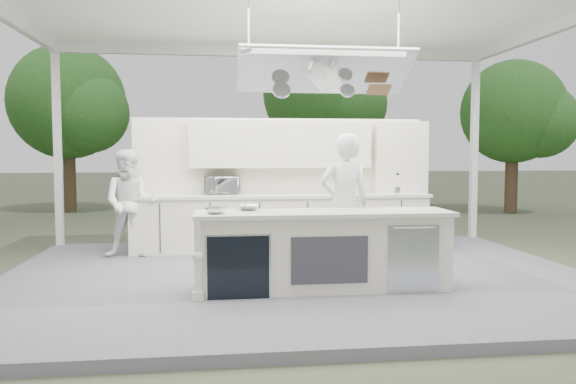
{
  "coord_description": "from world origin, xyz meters",
  "views": [
    {
      "loc": [
        -1.07,
        -7.54,
        1.78
      ],
      "look_at": [
        -0.08,
        0.4,
        1.22
      ],
      "focal_mm": 35.0,
      "sensor_mm": 36.0,
      "label": 1
    }
  ],
  "objects": [
    {
      "name": "ground",
      "position": [
        0.0,
        0.0,
        0.0
      ],
      "size": [
        90.0,
        90.0,
        0.0
      ],
      "primitive_type": "plane",
      "color": "#454B33",
      "rests_on": "ground"
    },
    {
      "name": "stage_deck",
      "position": [
        0.0,
        0.0,
        0.06
      ],
      "size": [
        8.0,
        6.0,
        0.12
      ],
      "primitive_type": "cube",
      "color": "slate",
      "rests_on": "ground"
    },
    {
      "name": "tent",
      "position": [
        0.0,
        -0.01,
        3.71
      ],
      "size": [
        8.2,
        6.2,
        3.86
      ],
      "color": "white",
      "rests_on": "ground"
    },
    {
      "name": "demo_island",
      "position": [
        0.18,
        -0.91,
        0.6
      ],
      "size": [
        3.1,
        0.79,
        0.95
      ],
      "color": "beige",
      "rests_on": "stage_deck"
    },
    {
      "name": "back_counter",
      "position": [
        0.0,
        1.9,
        0.6
      ],
      "size": [
        5.08,
        0.72,
        0.95
      ],
      "color": "beige",
      "rests_on": "stage_deck"
    },
    {
      "name": "back_wall_unit",
      "position": [
        0.44,
        2.11,
        1.57
      ],
      "size": [
        5.05,
        0.48,
        2.25
      ],
      "color": "beige",
      "rests_on": "stage_deck"
    },
    {
      "name": "tree_cluster",
      "position": [
        -0.16,
        9.77,
        3.29
      ],
      "size": [
        19.55,
        9.4,
        5.85
      ],
      "color": "#4B3825",
      "rests_on": "ground"
    },
    {
      "name": "head_chef",
      "position": [
        0.65,
        -0.01,
        1.08
      ],
      "size": [
        0.73,
        0.5,
        1.92
      ],
      "primitive_type": "imported",
      "rotation": [
        0.0,
        0.0,
        3.2
      ],
      "color": "white",
      "rests_on": "stage_deck"
    },
    {
      "name": "sous_chef",
      "position": [
        -2.46,
        1.55,
        0.98
      ],
      "size": [
        0.84,
        0.66,
        1.71
      ],
      "primitive_type": "imported",
      "rotation": [
        0.0,
        0.0,
        -0.02
      ],
      "color": "white",
      "rests_on": "stage_deck"
    },
    {
      "name": "toaster_oven",
      "position": [
        -1.01,
        2.08,
        1.22
      ],
      "size": [
        0.63,
        0.49,
        0.31
      ],
      "primitive_type": "imported",
      "rotation": [
        0.0,
        0.0,
        0.21
      ],
      "color": "#B7B9BF",
      "rests_on": "back_counter"
    },
    {
      "name": "bowl_large",
      "position": [
        -0.7,
        -0.65,
        1.1
      ],
      "size": [
        0.33,
        0.33,
        0.07
      ],
      "primitive_type": "imported",
      "rotation": [
        0.0,
        0.0,
        -0.23
      ],
      "color": "silver",
      "rests_on": "demo_island"
    },
    {
      "name": "bowl_small",
      "position": [
        -1.1,
        -1.02,
        1.11
      ],
      "size": [
        0.26,
        0.26,
        0.08
      ],
      "primitive_type": "imported",
      "rotation": [
        0.0,
        0.0,
        -0.05
      ],
      "color": "silver",
      "rests_on": "demo_island"
    }
  ]
}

